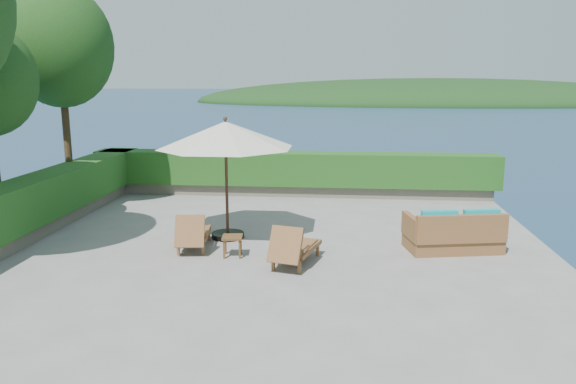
# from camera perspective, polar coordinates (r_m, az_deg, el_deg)

# --- Properties ---
(ground) EXTENTS (12.00, 12.00, 0.00)m
(ground) POSITION_cam_1_polar(r_m,az_deg,el_deg) (12.10, -1.79, -5.84)
(ground) COLOR gray
(ground) RESTS_ON ground
(foundation) EXTENTS (12.00, 12.00, 3.00)m
(foundation) POSITION_cam_1_polar(r_m,az_deg,el_deg) (12.65, -1.74, -12.55)
(foundation) COLOR #5A5347
(foundation) RESTS_ON ocean
(ocean) EXTENTS (600.00, 600.00, 0.00)m
(ocean) POSITION_cam_1_polar(r_m,az_deg,el_deg) (13.31, -1.70, -18.26)
(ocean) COLOR navy
(ocean) RESTS_ON ground
(offshore_island) EXTENTS (126.00, 57.60, 12.60)m
(offshore_island) POSITION_cam_1_polar(r_m,az_deg,el_deg) (153.40, 14.50, 8.80)
(offshore_island) COLOR #143313
(offshore_island) RESTS_ON ocean
(planter_wall_far) EXTENTS (12.00, 0.60, 0.36)m
(planter_wall_far) POSITION_cam_1_polar(r_m,az_deg,el_deg) (17.46, 0.53, 0.23)
(planter_wall_far) COLOR #726B5B
(planter_wall_far) RESTS_ON ground
(planter_wall_left) EXTENTS (0.60, 12.00, 0.36)m
(planter_wall_left) POSITION_cam_1_polar(r_m,az_deg,el_deg) (13.90, -25.41, -3.91)
(planter_wall_left) COLOR #726B5B
(planter_wall_left) RESTS_ON ground
(hedge_far) EXTENTS (12.40, 0.90, 1.00)m
(hedge_far) POSITION_cam_1_polar(r_m,az_deg,el_deg) (17.34, 0.54, 2.40)
(hedge_far) COLOR #1A4112
(hedge_far) RESTS_ON planter_wall_far
(hedge_left) EXTENTS (0.90, 12.40, 1.00)m
(hedge_left) POSITION_cam_1_polar(r_m,az_deg,el_deg) (13.74, -25.66, -1.21)
(hedge_left) COLOR #1A4112
(hedge_left) RESTS_ON planter_wall_left
(tree_far) EXTENTS (2.80, 2.80, 6.03)m
(tree_far) POSITION_cam_1_polar(r_m,az_deg,el_deg) (16.46, -22.16, 13.49)
(tree_far) COLOR #46341B
(tree_far) RESTS_ON ground
(patio_umbrella) EXTENTS (4.06, 4.06, 2.77)m
(patio_umbrella) POSITION_cam_1_polar(r_m,az_deg,el_deg) (12.57, -6.36, 5.68)
(patio_umbrella) COLOR black
(patio_umbrella) RESTS_ON ground
(lounge_left) EXTENTS (0.78, 1.53, 0.85)m
(lounge_left) POSITION_cam_1_polar(r_m,az_deg,el_deg) (12.17, -9.62, -4.16)
(lounge_left) COLOR brown
(lounge_left) RESTS_ON ground
(lounge_right) EXTENTS (0.99, 1.63, 0.88)m
(lounge_right) POSITION_cam_1_polar(r_m,az_deg,el_deg) (11.00, 0.61, -5.63)
(lounge_right) COLOR brown
(lounge_right) RESTS_ON ground
(side_table) EXTENTS (0.45, 0.45, 0.43)m
(side_table) POSITION_cam_1_polar(r_m,az_deg,el_deg) (11.60, -5.67, -4.84)
(side_table) COLOR brown
(side_table) RESTS_ON ground
(wicker_loveseat) EXTENTS (2.11, 1.36, 0.96)m
(wicker_loveseat) POSITION_cam_1_polar(r_m,az_deg,el_deg) (12.40, 16.51, -4.11)
(wicker_loveseat) COLOR brown
(wicker_loveseat) RESTS_ON ground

